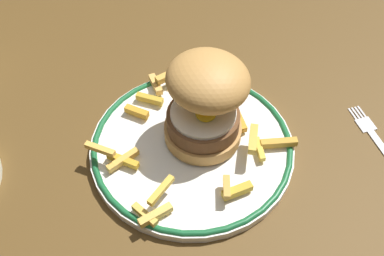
# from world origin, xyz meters

# --- Properties ---
(ground_plane) EXTENTS (1.35, 0.86, 0.04)m
(ground_plane) POSITION_xyz_m (0.00, 0.00, -0.02)
(ground_plane) COLOR brown
(dinner_plate) EXTENTS (0.27, 0.27, 0.02)m
(dinner_plate) POSITION_xyz_m (-0.01, -0.05, 0.01)
(dinner_plate) COLOR white
(dinner_plate) RESTS_ON ground_plane
(burger) EXTENTS (0.15, 0.14, 0.12)m
(burger) POSITION_xyz_m (-0.01, -0.02, 0.08)
(burger) COLOR #C08846
(burger) RESTS_ON dinner_plate
(fries_pile) EXTENTS (0.24, 0.26, 0.03)m
(fries_pile) POSITION_xyz_m (-0.02, -0.05, 0.03)
(fries_pile) COLOR gold
(fries_pile) RESTS_ON dinner_plate
(fork) EXTENTS (0.11, 0.11, 0.00)m
(fork) POSITION_xyz_m (0.21, 0.08, 0.00)
(fork) COLOR silver
(fork) RESTS_ON ground_plane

